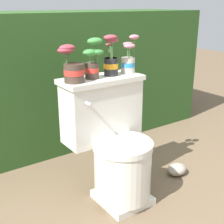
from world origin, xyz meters
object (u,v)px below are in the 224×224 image
potted_plant_midright (129,60)px  garden_stone (177,169)px  potted_plant_middle (111,59)px  potted_plant_left (72,67)px  potted_plant_midleft (93,61)px  toilet (113,141)px

potted_plant_midright → garden_stone: bearing=-32.7°
potted_plant_middle → potted_plant_midright: (0.14, -0.00, -0.02)m
potted_plant_midright → garden_stone: potted_plant_midright is taller
potted_plant_left → potted_plant_midright: potted_plant_midright is taller
potted_plant_middle → garden_stone: size_ratio=1.68×
potted_plant_midleft → potted_plant_midright: bearing=1.1°
potted_plant_midleft → potted_plant_left: bearing=-176.2°
toilet → potted_plant_left: bearing=153.3°
garden_stone → toilet: bearing=171.1°
toilet → potted_plant_midleft: bearing=119.6°
potted_plant_middle → potted_plant_midleft: bearing=-177.5°
toilet → potted_plant_midleft: 0.51m
potted_plant_midleft → garden_stone: potted_plant_midleft is taller
potted_plant_midleft → potted_plant_middle: size_ratio=0.95×
potted_plant_left → garden_stone: 1.09m
potted_plant_midright → garden_stone: size_ratio=1.61×
potted_plant_midleft → garden_stone: bearing=-18.4°
potted_plant_midleft → potted_plant_midright: potted_plant_midright is taller
toilet → potted_plant_left: size_ratio=3.54×
garden_stone → potted_plant_left: bearing=165.7°
potted_plant_midleft → toilet: bearing=-60.4°
potted_plant_midleft → potted_plant_middle: (0.14, 0.01, -0.01)m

